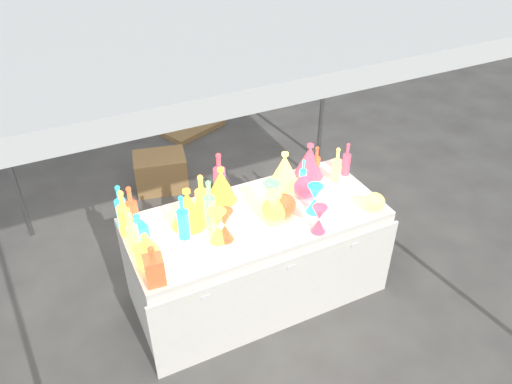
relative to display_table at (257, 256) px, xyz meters
name	(u,v)px	position (x,y,z in m)	size (l,w,h in m)	color
ground	(256,291)	(0.00, 0.01, -0.37)	(80.00, 80.00, 0.00)	#66635E
display_table	(257,256)	(0.00, 0.00, 0.00)	(1.84, 0.83, 0.75)	white
cardboard_box_closed	(161,172)	(-0.22, 1.72, -0.19)	(0.50, 0.36, 0.36)	#AD824E
cardboard_box_flat	(189,126)	(0.46, 2.79, -0.34)	(0.74, 0.53, 0.06)	#AD824E
bottle_0	(124,213)	(-0.85, 0.22, 0.55)	(0.09, 0.09, 0.34)	#F4163B
bottle_1	(121,206)	(-0.85, 0.31, 0.54)	(0.08, 0.08, 0.32)	#1D8217
bottle_2	(132,209)	(-0.79, 0.22, 0.55)	(0.08, 0.08, 0.35)	orange
bottle_3	(219,174)	(-0.12, 0.36, 0.55)	(0.09, 0.09, 0.35)	#1E27B4
bottle_4	(132,232)	(-0.85, 0.01, 0.53)	(0.07, 0.07, 0.31)	teal
bottle_5	(209,204)	(-0.33, 0.04, 0.56)	(0.08, 0.08, 0.37)	#A72197
bottle_6	(202,196)	(-0.34, 0.16, 0.55)	(0.09, 0.09, 0.34)	#F4163B
bottle_7	(183,217)	(-0.52, 0.01, 0.54)	(0.08, 0.08, 0.33)	#1D8217
decanter_0	(147,251)	(-0.81, -0.16, 0.51)	(0.10, 0.10, 0.26)	#F4163B
decanter_1	(153,265)	(-0.81, -0.30, 0.51)	(0.11, 0.11, 0.28)	orange
decanter_2	(138,230)	(-0.80, 0.06, 0.50)	(0.10, 0.10, 0.25)	#1D8217
hourglass_0	(225,225)	(-0.29, -0.13, 0.49)	(0.12, 0.12, 0.23)	orange
hourglass_1	(319,219)	(0.30, -0.33, 0.48)	(0.10, 0.10, 0.20)	#1E27B4
hourglass_2	(273,208)	(0.07, -0.10, 0.49)	(0.11, 0.11, 0.23)	teal
hourglass_3	(271,198)	(0.11, -0.01, 0.50)	(0.13, 0.13, 0.25)	#A72197
hourglass_4	(218,226)	(-0.34, -0.12, 0.50)	(0.12, 0.12, 0.24)	#F4163B
hourglass_5	(314,199)	(0.38, -0.13, 0.49)	(0.11, 0.11, 0.22)	#1D8217
globe_0	(275,210)	(0.10, -0.08, 0.45)	(0.18, 0.18, 0.14)	#F4163B
globe_1	(374,203)	(0.77, -0.30, 0.43)	(0.15, 0.15, 0.12)	teal
globe_2	(283,207)	(0.16, -0.07, 0.45)	(0.19, 0.19, 0.15)	orange
globe_3	(305,188)	(0.42, 0.05, 0.45)	(0.18, 0.18, 0.15)	#1E27B4
lampshade_0	(188,208)	(-0.45, 0.12, 0.52)	(0.24, 0.24, 0.28)	#C4DC2E
lampshade_1	(221,184)	(-0.14, 0.29, 0.51)	(0.23, 0.23, 0.27)	#C4DC2E
lampshade_2	(309,160)	(0.59, 0.29, 0.51)	(0.23, 0.23, 0.27)	#1E27B4
lampshade_3	(285,169)	(0.36, 0.26, 0.51)	(0.24, 0.24, 0.28)	teal
bottle_8	(303,174)	(0.46, 0.16, 0.50)	(0.06, 0.06, 0.25)	#1D8217
bottle_9	(316,161)	(0.64, 0.26, 0.50)	(0.06, 0.06, 0.26)	orange
bottle_10	(347,159)	(0.86, 0.18, 0.51)	(0.06, 0.06, 0.28)	#1E27B4
bottle_11	(337,165)	(0.74, 0.13, 0.52)	(0.07, 0.07, 0.29)	teal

